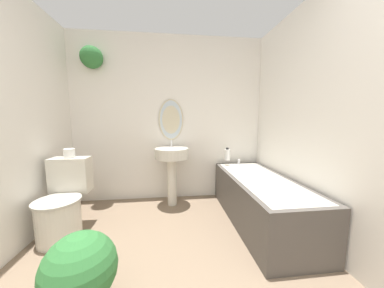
% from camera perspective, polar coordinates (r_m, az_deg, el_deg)
% --- Properties ---
extents(wall_back, '(2.87, 0.29, 2.40)m').
position_cam_1_polar(wall_back, '(2.92, -7.74, 8.10)').
color(wall_back, silver).
rests_on(wall_back, ground_plane).
extents(wall_right, '(0.06, 2.83, 2.40)m').
position_cam_1_polar(wall_right, '(2.09, 36.10, 5.94)').
color(wall_right, silver).
rests_on(wall_right, ground_plane).
extents(toilet, '(0.42, 0.60, 0.78)m').
position_cam_1_polar(toilet, '(2.46, -33.87, -14.63)').
color(toilet, beige).
rests_on(toilet, ground_plane).
extents(pedestal_sink, '(0.46, 0.46, 0.91)m').
position_cam_1_polar(pedestal_sink, '(2.68, -6.02, -5.07)').
color(pedestal_sink, beige).
rests_on(pedestal_sink, ground_plane).
extents(bathtub, '(0.66, 1.61, 0.61)m').
position_cam_1_polar(bathtub, '(2.46, 19.39, -15.12)').
color(bathtub, '#4C4742').
rests_on(bathtub, ground_plane).
extents(shampoo_bottle, '(0.08, 0.08, 0.18)m').
position_cam_1_polar(shampoo_bottle, '(2.88, 10.38, -3.06)').
color(shampoo_bottle, white).
rests_on(shampoo_bottle, bathtub).
extents(potted_plant, '(0.42, 0.42, 0.53)m').
position_cam_1_polar(potted_plant, '(1.51, -30.15, -29.72)').
color(potted_plant, silver).
rests_on(potted_plant, ground_plane).
extents(toilet_paper_roll, '(0.11, 0.11, 0.10)m').
position_cam_1_polar(toilet_paper_roll, '(2.51, -32.59, -2.31)').
color(toilet_paper_roll, white).
rests_on(toilet_paper_roll, toilet).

